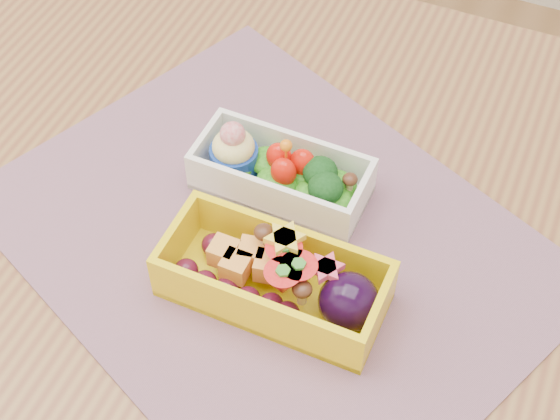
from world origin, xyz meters
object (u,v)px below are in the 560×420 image
at_px(table, 286,345).
at_px(bento_yellow, 278,279).
at_px(placemat, 270,240).
at_px(bento_white, 280,173).

height_order(table, bento_yellow, bento_yellow).
bearing_deg(placemat, bento_white, 104.09).
bearing_deg(table, bento_yellow, -91.93).
height_order(placemat, bento_yellow, bento_yellow).
relative_size(table, placemat, 2.66).
bearing_deg(bento_white, placemat, -74.96).
xyz_separation_m(table, bento_yellow, (-0.00, -0.02, 0.13)).
xyz_separation_m(bento_white, bento_yellow, (0.04, -0.11, 0.00)).
bearing_deg(bento_yellow, bento_white, 113.02).
height_order(bento_white, bento_yellow, bento_white).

